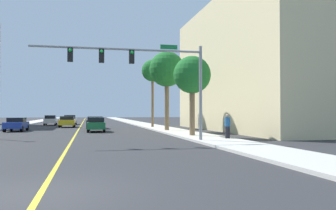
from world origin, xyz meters
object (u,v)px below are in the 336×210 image
object	(u,v)px
car_yellow	(67,122)
car_green	(96,124)
palm_mid	(167,70)
car_black	(95,122)
car_blue	(16,124)
palm_near	(192,76)
traffic_signal_mast	(145,67)
car_silver	(51,120)
car_white	(70,120)
palm_far	(153,72)
pedestrian	(227,126)

from	to	relation	value
car_yellow	car_green	xyz separation A→B (m)	(3.44, -11.67, 0.01)
palm_mid	car_black	world-z (taller)	palm_mid
car_blue	car_yellow	bearing A→B (deg)	-114.00
palm_near	palm_mid	size ratio (longest dim) A/B	0.78
traffic_signal_mast	car_green	distance (m)	14.93
car_yellow	car_silver	bearing A→B (deg)	108.97
traffic_signal_mast	palm_near	xyz separation A→B (m)	(4.45, 4.65, 0.03)
palm_mid	car_white	xyz separation A→B (m)	(-10.50, 23.27, -5.42)
palm_mid	car_silver	size ratio (longest dim) A/B	1.71
car_black	car_yellow	bearing A→B (deg)	128.72
palm_mid	car_green	xyz separation A→B (m)	(-6.91, 1.11, -5.44)
traffic_signal_mast	palm_near	bearing A→B (deg)	46.28
palm_mid	palm_far	world-z (taller)	palm_far
car_yellow	car_silver	xyz separation A→B (m)	(-2.90, 8.62, 0.04)
car_black	car_silver	distance (m)	14.54
car_silver	pedestrian	bearing A→B (deg)	-68.09
car_black	pedestrian	xyz separation A→B (m)	(8.47, -20.43, 0.21)
car_yellow	palm_mid	bearing A→B (deg)	-50.64
car_blue	car_silver	size ratio (longest dim) A/B	0.84
pedestrian	car_black	bearing A→B (deg)	16.39
traffic_signal_mast	car_blue	world-z (taller)	traffic_signal_mast
palm_mid	car_yellow	size ratio (longest dim) A/B	2.04
palm_mid	pedestrian	xyz separation A→B (m)	(1.56, -12.12, -5.22)
car_blue	pedestrian	xyz separation A→B (m)	(16.35, -15.76, 0.25)
palm_mid	car_blue	distance (m)	16.18
traffic_signal_mast	car_green	bearing A→B (deg)	100.50
palm_far	car_silver	bearing A→B (deg)	135.62
palm_far	car_black	world-z (taller)	palm_far
palm_mid	palm_far	bearing A→B (deg)	89.76
car_green	car_silver	world-z (taller)	car_silver
traffic_signal_mast	palm_mid	xyz separation A→B (m)	(4.28, 13.05, 1.47)
pedestrian	car_green	bearing A→B (deg)	26.51
palm_near	car_blue	distance (m)	19.62
traffic_signal_mast	car_yellow	bearing A→B (deg)	103.22
palm_near	car_silver	xyz separation A→B (m)	(-13.42, 29.79, -3.98)
palm_far	car_silver	world-z (taller)	palm_far
palm_far	pedestrian	bearing A→B (deg)	-85.74
car_black	car_silver	size ratio (longest dim) A/B	0.97
traffic_signal_mast	car_silver	distance (m)	35.81
palm_near	pedestrian	distance (m)	5.49
palm_far	car_blue	size ratio (longest dim) A/B	2.14
car_yellow	car_black	xyz separation A→B (m)	(3.45, -4.47, 0.01)
car_black	car_silver	bearing A→B (deg)	116.96
palm_mid	car_blue	bearing A→B (deg)	166.17
palm_near	car_white	bearing A→B (deg)	108.61
car_yellow	car_green	world-z (taller)	car_green
palm_near	pedestrian	bearing A→B (deg)	-69.41
palm_mid	car_green	size ratio (longest dim) A/B	1.70
car_green	car_blue	xyz separation A→B (m)	(-7.88, 2.53, -0.03)
palm_near	car_green	xyz separation A→B (m)	(-7.07, 9.50, -4.00)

